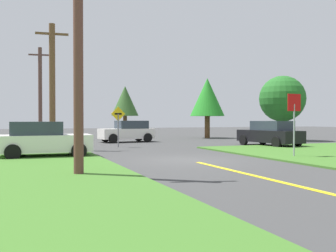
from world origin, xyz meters
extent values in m
plane|color=#3D3D3D|center=(0.00, 0.00, 0.00)|extent=(120.00, 120.00, 0.00)
cube|color=yellow|center=(0.00, -8.00, 0.01)|extent=(0.20, 14.00, 0.01)
cylinder|color=#9EA0A8|center=(4.89, -0.79, 1.20)|extent=(0.07, 0.07, 2.40)
cube|color=red|center=(4.89, -0.79, 2.48)|extent=(0.77, 0.12, 0.77)
cube|color=white|center=(0.98, 13.48, 0.64)|extent=(4.21, 2.18, 0.76)
cube|color=#2D3842|center=(1.39, 13.53, 1.32)|extent=(2.38, 1.77, 0.60)
cylinder|color=black|center=(-0.29, 12.48, 0.34)|extent=(0.70, 0.29, 0.68)
cylinder|color=black|center=(-0.48, 14.17, 0.34)|extent=(0.70, 0.29, 0.68)
cylinder|color=black|center=(2.44, 12.79, 0.34)|extent=(0.70, 0.29, 0.68)
cylinder|color=black|center=(2.25, 14.48, 0.34)|extent=(0.70, 0.29, 0.68)
cube|color=black|center=(8.40, 5.87, 0.64)|extent=(2.23, 4.70, 0.76)
cube|color=#2D3842|center=(8.43, 5.64, 1.32)|extent=(1.79, 2.65, 0.60)
cylinder|color=black|center=(7.39, 7.30, 0.34)|extent=(0.30, 0.70, 0.68)
cylinder|color=black|center=(9.05, 7.50, 0.34)|extent=(0.30, 0.70, 0.68)
cylinder|color=black|center=(7.74, 4.24, 0.34)|extent=(0.30, 0.70, 0.68)
cylinder|color=black|center=(9.41, 4.44, 0.34)|extent=(0.30, 0.70, 0.68)
cube|color=white|center=(-5.53, 3.43, 0.64)|extent=(4.04, 2.00, 0.76)
cube|color=#2D3842|center=(-5.92, 3.43, 1.32)|extent=(2.23, 1.74, 0.60)
cylinder|color=black|center=(-4.15, 4.35, 0.34)|extent=(0.68, 0.23, 0.68)
cylinder|color=black|center=(-4.18, 2.46, 0.34)|extent=(0.68, 0.23, 0.68)
cylinder|color=black|center=(-6.87, 4.39, 0.34)|extent=(0.68, 0.23, 0.68)
cylinder|color=black|center=(-6.90, 2.50, 0.34)|extent=(0.68, 0.23, 0.68)
cylinder|color=brown|center=(-4.98, -3.03, 3.73)|extent=(0.30, 0.30, 7.46)
cylinder|color=brown|center=(-4.88, 7.77, 3.55)|extent=(0.34, 0.34, 7.10)
cube|color=brown|center=(-4.88, 7.77, 6.54)|extent=(1.80, 0.30, 0.12)
cylinder|color=brown|center=(-4.96, 18.58, 3.82)|extent=(0.31, 0.31, 7.64)
cube|color=brown|center=(-4.96, 18.58, 7.03)|extent=(1.80, 0.37, 0.12)
cylinder|color=slate|center=(-0.90, 8.51, 1.03)|extent=(0.08, 0.08, 2.06)
cube|color=yellow|center=(-0.90, 8.51, 2.06)|extent=(0.91, 0.05, 0.91)
cube|color=black|center=(-0.90, 8.51, 2.06)|extent=(0.45, 0.05, 0.10)
cylinder|color=brown|center=(13.28, 10.86, 0.96)|extent=(0.35, 0.35, 1.91)
sphere|color=#226622|center=(13.28, 10.86, 3.39)|extent=(3.71, 3.71, 3.71)
cylinder|color=brown|center=(9.57, 16.89, 1.02)|extent=(0.48, 0.48, 2.03)
cone|color=#258A24|center=(9.57, 16.89, 3.77)|extent=(3.17, 3.17, 3.49)
cylinder|color=brown|center=(3.10, 21.82, 1.04)|extent=(0.38, 0.38, 2.07)
cone|color=#325B26|center=(3.10, 21.82, 3.53)|extent=(2.66, 2.66, 2.92)
camera|label=1|loc=(-6.70, -14.89, 1.72)|focal=41.28mm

